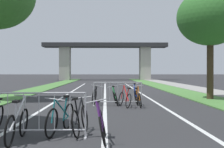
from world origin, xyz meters
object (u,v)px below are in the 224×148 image
bicycle_teal_4 (61,118)px  bicycle_blue_5 (136,96)px  bicycle_purple_9 (102,125)px  bicycle_black_0 (80,119)px  bicycle_red_1 (125,99)px  bicycle_silver_8 (18,124)px  bicycle_orange_2 (138,99)px  bicycle_black_10 (94,96)px  crowd_barrier_nearest (39,115)px  crowd_barrier_second (118,94)px  tree_right_pine_far (210,18)px  bicycle_green_7 (115,97)px

bicycle_teal_4 → bicycle_blue_5: size_ratio=1.01×
bicycle_purple_9 → bicycle_black_0: bearing=-56.4°
bicycle_red_1 → bicycle_silver_8: 7.07m
bicycle_orange_2 → bicycle_black_10: 2.20m
crowd_barrier_nearest → bicycle_black_0: size_ratio=1.30×
bicycle_blue_5 → crowd_barrier_second: bearing=-145.5°
bicycle_red_1 → bicycle_orange_2: 0.58m
bicycle_red_1 → bicycle_teal_4: bicycle_red_1 is taller
tree_right_pine_far → crowd_barrier_nearest: (-7.14, -9.40, -3.87)m
bicycle_black_0 → bicycle_blue_5: bearing=80.8°
bicycle_teal_4 → bicycle_purple_9: (1.01, -0.83, -0.02)m
bicycle_orange_2 → bicycle_green_7: 1.32m
tree_right_pine_far → bicycle_red_1: (-4.78, -3.25, -4.03)m
crowd_barrier_nearest → bicycle_green_7: size_ratio=1.28×
bicycle_blue_5 → bicycle_black_10: bicycle_blue_5 is taller
bicycle_orange_2 → bicycle_green_7: bearing=-45.1°
crowd_barrier_second → bicycle_blue_5: (0.86, 0.55, -0.13)m
tree_right_pine_far → bicycle_orange_2: tree_right_pine_far is taller
crowd_barrier_second → bicycle_red_1: size_ratio=1.34×
bicycle_black_10 → crowd_barrier_nearest: bearing=75.3°
crowd_barrier_nearest → bicycle_black_10: bearing=82.1°
bicycle_black_0 → bicycle_orange_2: bearing=78.1°
bicycle_black_0 → bicycle_red_1: bicycle_red_1 is taller
bicycle_purple_9 → bicycle_black_10: bearing=-86.8°
bicycle_black_0 → bicycle_purple_9: bearing=-48.7°
bicycle_black_0 → bicycle_purple_9: bicycle_purple_9 is taller
crowd_barrier_nearest → bicycle_teal_4: bearing=48.0°
bicycle_black_0 → bicycle_teal_4: bearing=-174.9°
bicycle_orange_2 → bicycle_silver_8: bearing=61.4°
crowd_barrier_nearest → bicycle_black_0: crowd_barrier_nearest is taller
bicycle_red_1 → bicycle_orange_2: bearing=-10.4°
crowd_barrier_nearest → bicycle_red_1: crowd_barrier_nearest is taller
bicycle_black_0 → bicycle_orange_2: bicycle_orange_2 is taller
bicycle_green_7 → bicycle_orange_2: bearing=-46.0°
bicycle_orange_2 → bicycle_black_10: bearing=-30.7°
bicycle_orange_2 → bicycle_purple_9: bearing=75.4°
bicycle_orange_2 → bicycle_teal_4: bearing=64.6°
bicycle_blue_5 → bicycle_green_7: (-0.96, -0.10, -0.04)m
crowd_barrier_nearest → bicycle_blue_5: crowd_barrier_nearest is taller
bicycle_black_10 → bicycle_silver_8: bearing=72.9°
bicycle_red_1 → bicycle_orange_2: bicycle_red_1 is taller
bicycle_black_0 → bicycle_black_10: 6.79m
bicycle_orange_2 → bicycle_black_0: bearing=68.7°
bicycle_teal_4 → tree_right_pine_far: bearing=-113.3°
crowd_barrier_second → bicycle_blue_5: 1.03m
bicycle_purple_9 → bicycle_black_10: 7.61m
crowd_barrier_second → bicycle_black_10: crowd_barrier_second is taller
bicycle_green_7 → bicycle_black_10: bearing=168.1°
tree_right_pine_far → bicycle_green_7: tree_right_pine_far is taller
crowd_barrier_second → bicycle_orange_2: crowd_barrier_second is taller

